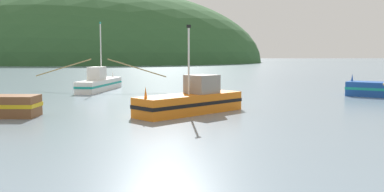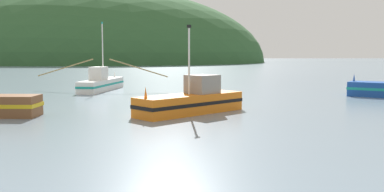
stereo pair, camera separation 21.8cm
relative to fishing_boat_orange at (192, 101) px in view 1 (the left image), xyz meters
name	(u,v)px [view 1 (the left image)]	position (x,y,z in m)	size (l,w,h in m)	color
hill_mid_right	(36,61)	(-67.55, 194.04, -0.81)	(91.38, 73.10, 96.34)	#386633
hill_far_right	(94,62)	(-31.43, 153.86, -0.81)	(139.71, 111.77, 60.69)	#2D562D
fishing_boat_orange	(192,101)	(0.00, 0.00, 0.00)	(7.49, 6.88, 5.74)	orange
fishing_boat_white	(100,83)	(-8.58, 17.32, -0.01)	(13.96, 9.63, 7.18)	white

